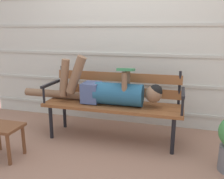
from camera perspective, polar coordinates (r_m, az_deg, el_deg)
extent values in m
plane|color=#936B56|center=(2.86, -1.08, -13.12)|extent=(12.00, 12.00, 0.00)
cube|color=beige|center=(3.34, 3.04, 11.66)|extent=(4.26, 0.06, 2.34)
cube|color=#B7B7AD|center=(3.48, 2.71, -4.59)|extent=(4.26, 0.02, 0.04)
cube|color=#B7B7AD|center=(3.38, 2.78, 1.69)|extent=(4.26, 0.02, 0.04)
cube|color=#B7B7AD|center=(3.32, 2.86, 8.28)|extent=(4.26, 0.02, 0.04)
cube|color=#B7B7AD|center=(3.31, 2.95, 15.02)|extent=(4.26, 0.02, 0.04)
cube|color=brown|center=(2.72, -0.89, -4.79)|extent=(1.64, 0.14, 0.04)
cube|color=brown|center=(2.86, 0.00, -3.85)|extent=(1.64, 0.14, 0.04)
cube|color=brown|center=(3.01, 0.81, -2.99)|extent=(1.64, 0.14, 0.04)
cube|color=brown|center=(3.04, 1.18, -0.34)|extent=(1.58, 0.05, 0.11)
cube|color=brown|center=(3.00, 1.19, 2.99)|extent=(1.58, 0.05, 0.11)
cylinder|color=black|center=(3.29, -11.67, 2.08)|extent=(0.03, 0.03, 0.40)
cylinder|color=black|center=(2.92, 15.67, 0.38)|extent=(0.03, 0.03, 0.40)
cylinder|color=black|center=(3.06, -14.24, -7.53)|extent=(0.04, 0.04, 0.41)
cylinder|color=black|center=(2.68, 14.23, -10.68)|extent=(0.04, 0.04, 0.41)
cylinder|color=black|center=(3.35, -11.18, -5.45)|extent=(0.04, 0.04, 0.41)
cylinder|color=black|center=(3.01, 14.49, -7.90)|extent=(0.04, 0.04, 0.41)
cube|color=black|center=(3.12, -14.26, 1.32)|extent=(0.04, 0.44, 0.03)
cylinder|color=black|center=(2.99, -15.85, -1.27)|extent=(0.03, 0.03, 0.20)
cube|color=black|center=(2.70, 16.48, -0.70)|extent=(0.04, 0.44, 0.03)
cylinder|color=black|center=(2.56, 16.34, -3.85)|extent=(0.03, 0.03, 0.20)
cylinder|color=#23567A|center=(2.80, 1.62, -1.11)|extent=(0.56, 0.26, 0.26)
cube|color=#475684|center=(2.90, -4.89, -0.63)|extent=(0.20, 0.25, 0.23)
sphere|color=brown|center=(2.73, 9.79, -1.08)|extent=(0.19, 0.19, 0.19)
sphere|color=black|center=(2.72, 10.24, -0.43)|extent=(0.16, 0.16, 0.16)
cylinder|color=brown|center=(2.86, -8.51, 3.48)|extent=(0.27, 0.11, 0.47)
cylinder|color=brown|center=(2.94, -11.23, 2.74)|extent=(0.16, 0.09, 0.46)
cylinder|color=brown|center=(3.19, -13.14, -1.02)|extent=(0.87, 0.10, 0.10)
cylinder|color=brown|center=(2.67, 2.95, 1.22)|extent=(0.06, 0.06, 0.28)
cylinder|color=brown|center=(2.83, 3.69, 1.90)|extent=(0.06, 0.06, 0.28)
cube|color=#337A4C|center=(2.72, 3.38, 4.74)|extent=(0.20, 0.26, 0.06)
cube|color=brown|center=(2.73, -24.69, -8.02)|extent=(0.40, 0.29, 0.03)
cylinder|color=brown|center=(2.62, -23.28, -12.99)|extent=(0.04, 0.04, 0.32)
cylinder|color=brown|center=(2.79, -20.22, -11.08)|extent=(0.04, 0.04, 0.32)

